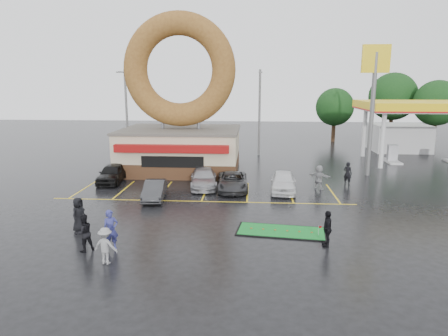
# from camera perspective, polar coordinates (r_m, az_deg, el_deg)

# --- Properties ---
(ground) EXTENTS (120.00, 120.00, 0.00)m
(ground) POSITION_cam_1_polar(r_m,az_deg,el_deg) (23.08, -4.33, -7.21)
(ground) COLOR black
(ground) RESTS_ON ground
(donut_shop) EXTENTS (10.20, 8.70, 13.50)m
(donut_shop) POSITION_cam_1_polar(r_m,az_deg,el_deg) (35.23, -6.25, 6.86)
(donut_shop) COLOR #472B19
(donut_shop) RESTS_ON ground
(gas_station) EXTENTS (12.30, 13.65, 5.90)m
(gas_station) POSITION_cam_1_polar(r_m,az_deg,el_deg) (45.84, 25.60, 5.98)
(gas_station) COLOR silver
(gas_station) RESTS_ON ground
(shell_sign) EXTENTS (2.20, 0.36, 10.60)m
(shell_sign) POSITION_cam_1_polar(r_m,az_deg,el_deg) (34.94, 20.63, 10.92)
(shell_sign) COLOR slate
(shell_sign) RESTS_ON ground
(streetlight_left) EXTENTS (0.40, 2.21, 9.00)m
(streetlight_left) POSITION_cam_1_polar(r_m,az_deg,el_deg) (43.63, -13.79, 7.99)
(streetlight_left) COLOR slate
(streetlight_left) RESTS_ON ground
(streetlight_mid) EXTENTS (0.40, 2.21, 9.00)m
(streetlight_mid) POSITION_cam_1_polar(r_m,az_deg,el_deg) (42.57, 5.09, 8.19)
(streetlight_mid) COLOR slate
(streetlight_mid) RESTS_ON ground
(streetlight_right) EXTENTS (0.40, 2.21, 9.00)m
(streetlight_right) POSITION_cam_1_polar(r_m,az_deg,el_deg) (45.39, 20.54, 7.72)
(streetlight_right) COLOR slate
(streetlight_right) RESTS_ON ground
(tree_far_a) EXTENTS (5.60, 5.60, 8.00)m
(tree_far_a) POSITION_cam_1_polar(r_m,az_deg,el_deg) (56.40, 28.14, 8.18)
(tree_far_a) COLOR #332114
(tree_far_a) RESTS_ON ground
(tree_far_c) EXTENTS (6.30, 6.30, 9.00)m
(tree_far_c) POSITION_cam_1_polar(r_m,az_deg,el_deg) (58.66, 23.01, 9.37)
(tree_far_c) COLOR #332114
(tree_far_c) RESTS_ON ground
(tree_far_d) EXTENTS (4.90, 4.90, 7.00)m
(tree_far_d) POSITION_cam_1_polar(r_m,az_deg,el_deg) (54.71, 15.54, 8.39)
(tree_far_d) COLOR #332114
(tree_far_d) RESTS_ON ground
(car_black) EXTENTS (2.03, 4.38, 1.45)m
(car_black) POSITION_cam_1_polar(r_m,az_deg,el_deg) (32.22, -15.70, -0.74)
(car_black) COLOR black
(car_black) RESTS_ON ground
(car_dgrey) EXTENTS (1.68, 3.86, 1.23)m
(car_dgrey) POSITION_cam_1_polar(r_m,az_deg,el_deg) (27.03, -9.87, -3.11)
(car_dgrey) COLOR #313234
(car_dgrey) RESTS_ON ground
(car_silver) EXTENTS (2.46, 4.85, 1.35)m
(car_silver) POSITION_cam_1_polar(r_m,az_deg,el_deg) (29.72, -2.92, -1.45)
(car_silver) COLOR #959499
(car_silver) RESTS_ON ground
(car_grey) EXTENTS (2.36, 4.69, 1.27)m
(car_grey) POSITION_cam_1_polar(r_m,az_deg,el_deg) (28.84, 1.24, -1.93)
(car_grey) COLOR #2F3032
(car_grey) RESTS_ON ground
(car_white) EXTENTS (2.01, 4.40, 1.46)m
(car_white) POSITION_cam_1_polar(r_m,az_deg,el_deg) (28.69, 8.46, -1.95)
(car_white) COLOR silver
(car_white) RESTS_ON ground
(person_blue) EXTENTS (0.83, 0.76, 1.90)m
(person_blue) POSITION_cam_1_polar(r_m,az_deg,el_deg) (19.37, -15.87, -8.51)
(person_blue) COLOR navy
(person_blue) RESTS_ON ground
(person_blackjkt) EXTENTS (1.08, 1.08, 1.77)m
(person_blackjkt) POSITION_cam_1_polar(r_m,az_deg,el_deg) (19.58, -19.41, -8.72)
(person_blackjkt) COLOR black
(person_blackjkt) RESTS_ON ground
(person_hoodie) EXTENTS (1.12, 0.76, 1.62)m
(person_hoodie) POSITION_cam_1_polar(r_m,az_deg,el_deg) (18.04, -16.56, -10.60)
(person_hoodie) COLOR gray
(person_hoodie) RESTS_ON ground
(person_bystander) EXTENTS (0.80, 1.01, 1.82)m
(person_bystander) POSITION_cam_1_polar(r_m,az_deg,el_deg) (22.20, -20.05, -6.26)
(person_bystander) COLOR black
(person_bystander) RESTS_ON ground
(person_cameraman) EXTENTS (0.50, 1.06, 1.75)m
(person_cameraman) POSITION_cam_1_polar(r_m,az_deg,el_deg) (19.65, 14.55, -8.37)
(person_cameraman) COLOR black
(person_cameraman) RESTS_ON ground
(person_walker_near) EXTENTS (1.70, 1.32, 1.80)m
(person_walker_near) POSITION_cam_1_polar(r_m,az_deg,el_deg) (29.76, 13.43, -1.31)
(person_walker_near) COLOR #959597
(person_walker_near) RESTS_ON ground
(person_walker_far) EXTENTS (0.78, 0.72, 1.78)m
(person_walker_far) POSITION_cam_1_polar(r_m,az_deg,el_deg) (31.64, 17.25, -0.75)
(person_walker_far) COLOR black
(person_walker_far) RESTS_ON ground
(dumpster) EXTENTS (1.92, 1.39, 1.30)m
(dumpster) POSITION_cam_1_polar(r_m,az_deg,el_deg) (37.54, -12.68, 1.07)
(dumpster) COLOR #1B471F
(dumpster) RESTS_ON ground
(putting_green) EXTENTS (4.79, 2.52, 0.57)m
(putting_green) POSITION_cam_1_polar(r_m,az_deg,el_deg) (21.25, 8.16, -8.93)
(putting_green) COLOR black
(putting_green) RESTS_ON ground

